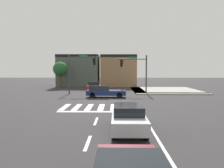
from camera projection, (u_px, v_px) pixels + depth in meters
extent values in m
plane|color=#302D30|center=(104.00, 100.00, 23.00)|extent=(120.00, 120.00, 0.00)
cube|color=silver|center=(65.00, 107.00, 18.56)|extent=(0.50, 3.18, 0.01)
cube|color=silver|center=(77.00, 107.00, 18.55)|extent=(0.50, 3.18, 0.01)
cube|color=silver|center=(89.00, 107.00, 18.53)|extent=(0.50, 3.18, 0.01)
cube|color=silver|center=(101.00, 107.00, 18.51)|extent=(0.50, 3.18, 0.01)
cube|color=silver|center=(113.00, 107.00, 18.49)|extent=(0.50, 3.18, 0.01)
cube|color=silver|center=(126.00, 107.00, 18.47)|extent=(0.50, 3.18, 0.01)
cube|color=silver|center=(138.00, 107.00, 18.46)|extent=(0.50, 3.18, 0.01)
cube|color=white|center=(100.00, 112.00, 16.51)|extent=(6.80, 0.50, 0.01)
cube|color=white|center=(96.00, 121.00, 13.52)|extent=(0.16, 2.00, 0.01)
cube|color=white|center=(88.00, 143.00, 9.53)|extent=(0.16, 2.00, 0.01)
cylinder|color=yellow|center=(121.00, 120.00, 13.79)|extent=(1.17, 1.17, 0.01)
cylinder|color=white|center=(117.00, 120.00, 13.79)|extent=(0.19, 0.19, 0.00)
cylinder|color=white|center=(125.00, 120.00, 13.78)|extent=(0.19, 0.19, 0.00)
cube|color=white|center=(121.00, 120.00, 13.79)|extent=(0.53, 0.05, 0.00)
cube|color=#9E998E|center=(173.00, 94.00, 28.03)|extent=(10.00, 1.60, 0.15)
cube|color=#9E998E|center=(138.00, 90.00, 32.89)|extent=(1.60, 10.00, 0.15)
cube|color=#9E998E|center=(165.00, 90.00, 32.81)|extent=(10.00, 10.00, 0.15)
cube|color=#4C564C|center=(79.00, 71.00, 41.44)|extent=(7.92, 5.22, 6.15)
cube|color=black|center=(76.00, 56.00, 38.84)|extent=(7.92, 0.50, 0.50)
cube|color=#93704C|center=(118.00, 71.00, 41.26)|extent=(6.83, 5.13, 6.12)
cube|color=black|center=(119.00, 56.00, 38.71)|extent=(6.83, 0.50, 0.50)
cylinder|color=#383A3D|center=(146.00, 75.00, 28.18)|extent=(0.18, 0.18, 5.25)
cylinder|color=#383A3D|center=(131.00, 59.00, 28.07)|extent=(4.09, 0.12, 0.12)
cube|color=black|center=(121.00, 63.00, 28.13)|extent=(0.32, 0.32, 0.95)
sphere|color=#470A0A|center=(123.00, 61.00, 28.10)|extent=(0.22, 0.22, 0.22)
sphere|color=#4C330C|center=(123.00, 63.00, 28.13)|extent=(0.22, 0.22, 0.22)
sphere|color=#1ED833|center=(123.00, 66.00, 28.15)|extent=(0.22, 0.22, 0.22)
cube|color=#197233|center=(133.00, 57.00, 28.05)|extent=(1.10, 0.03, 0.24)
cylinder|color=#383A3D|center=(69.00, 74.00, 28.35)|extent=(0.18, 0.18, 5.37)
cylinder|color=#383A3D|center=(85.00, 57.00, 28.15)|extent=(4.39, 0.12, 0.12)
cube|color=black|center=(94.00, 62.00, 28.17)|extent=(0.32, 0.32, 0.95)
sphere|color=#470A0A|center=(93.00, 59.00, 28.15)|extent=(0.22, 0.22, 0.22)
sphere|color=#4C330C|center=(93.00, 62.00, 28.17)|extent=(0.22, 0.22, 0.22)
sphere|color=#1ED833|center=(93.00, 64.00, 28.19)|extent=(0.22, 0.22, 0.22)
cube|color=#197233|center=(83.00, 56.00, 28.14)|extent=(1.10, 0.03, 0.24)
cube|color=#B7BABF|center=(128.00, 120.00, 11.41)|extent=(1.77, 4.28, 0.65)
cube|color=black|center=(128.00, 109.00, 11.34)|extent=(1.56, 2.04, 0.48)
cylinder|color=black|center=(114.00, 118.00, 12.89)|extent=(0.22, 0.64, 0.64)
cylinder|color=black|center=(139.00, 119.00, 12.87)|extent=(0.22, 0.64, 0.64)
cylinder|color=black|center=(114.00, 133.00, 9.99)|extent=(0.22, 0.64, 0.64)
cylinder|color=black|center=(146.00, 133.00, 9.96)|extent=(0.22, 0.64, 0.64)
cube|color=#141E4C|center=(106.00, 93.00, 24.83)|extent=(4.62, 1.70, 0.55)
cube|color=black|center=(99.00, 88.00, 24.80)|extent=(2.31, 1.50, 0.56)
cylinder|color=black|center=(119.00, 94.00, 25.56)|extent=(0.68, 0.22, 0.68)
cylinder|color=black|center=(119.00, 95.00, 24.08)|extent=(0.68, 0.22, 0.68)
cylinder|color=black|center=(94.00, 94.00, 25.61)|extent=(0.68, 0.22, 0.68)
cylinder|color=black|center=(92.00, 95.00, 24.13)|extent=(0.68, 0.22, 0.68)
cube|color=red|center=(94.00, 87.00, 32.45)|extent=(1.84, 4.32, 0.66)
cube|color=black|center=(94.00, 83.00, 32.31)|extent=(1.62, 2.15, 0.50)
cylinder|color=black|center=(99.00, 90.00, 31.00)|extent=(0.22, 0.63, 0.63)
cylinder|color=black|center=(88.00, 90.00, 31.02)|extent=(0.22, 0.63, 0.63)
cylinder|color=black|center=(100.00, 88.00, 33.93)|extent=(0.22, 0.63, 0.63)
cylinder|color=black|center=(90.00, 88.00, 33.96)|extent=(0.22, 0.63, 0.63)
cylinder|color=#4C3823|center=(61.00, 80.00, 37.00)|extent=(0.36, 0.36, 2.80)
sphere|color=#235628|center=(60.00, 69.00, 36.86)|extent=(2.57, 2.57, 2.57)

